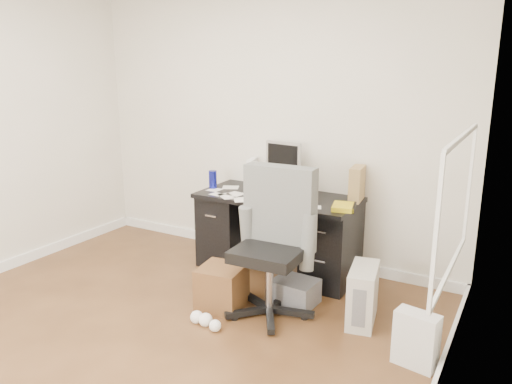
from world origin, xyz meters
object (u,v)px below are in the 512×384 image
lcd_monitor (284,166)px  keyboard (270,197)px  desk (278,231)px  pc_tower (363,295)px  office_chair (270,245)px  wicker_basket (222,287)px

lcd_monitor → keyboard: 0.40m
desk → keyboard: keyboard is taller
pc_tower → keyboard: bearing=146.6°
office_chair → desk: bearing=110.6°
desk → office_chair: bearing=-67.0°
lcd_monitor → office_chair: bearing=-61.3°
desk → pc_tower: desk is taller
keyboard → wicker_basket: bearing=-94.7°
office_chair → wicker_basket: bearing=-170.4°
keyboard → lcd_monitor: bearing=92.3°
desk → pc_tower: bearing=-28.5°
pc_tower → lcd_monitor: bearing=133.8°
office_chair → keyboard: bearing=115.5°
pc_tower → wicker_basket: pc_tower is taller
desk → lcd_monitor: lcd_monitor is taller
lcd_monitor → keyboard: bearing=-77.9°
office_chair → lcd_monitor: bearing=108.7°
keyboard → office_chair: office_chair is taller
lcd_monitor → desk: bearing=-69.3°
office_chair → pc_tower: 0.81m
desk → wicker_basket: bearing=-93.4°
lcd_monitor → keyboard: lcd_monitor is taller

